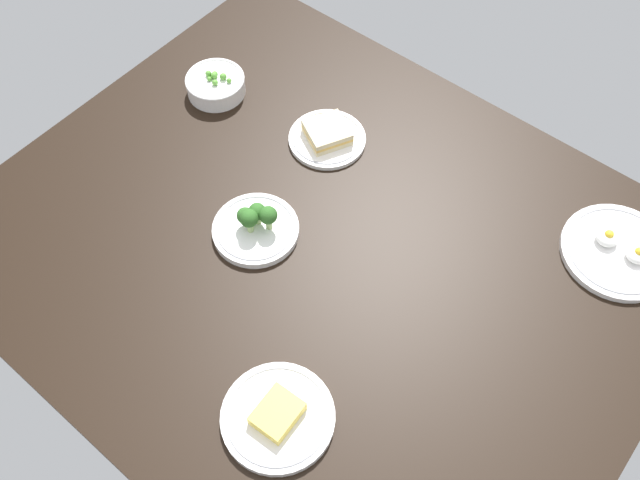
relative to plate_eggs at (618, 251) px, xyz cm
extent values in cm
cube|color=black|center=(47.00, 35.94, -3.01)|extent=(134.02, 110.70, 4.00)
cylinder|color=white|center=(-0.02, 0.03, -0.35)|extent=(22.60, 22.60, 1.32)
torus|color=#B7B7BC|center=(-0.02, 0.03, 0.31)|extent=(20.39, 20.39, 0.50)
ellipsoid|color=white|center=(-3.23, -0.25, 1.49)|extent=(4.29, 4.29, 2.36)
sphere|color=yellow|center=(-3.23, -0.25, 2.56)|extent=(1.72, 1.72, 1.72)
ellipsoid|color=white|center=(3.10, -0.20, 1.55)|extent=(4.48, 4.48, 2.46)
sphere|color=yellow|center=(3.10, -0.20, 2.65)|extent=(1.79, 1.79, 1.79)
cylinder|color=white|center=(30.08, 68.11, -0.22)|extent=(19.79, 19.79, 1.57)
torus|color=#B7B7BC|center=(30.08, 68.11, 0.56)|extent=(17.91, 17.91, 0.50)
cube|color=#F2D14C|center=(30.08, 68.11, 1.83)|extent=(7.04, 8.42, 2.54)
cylinder|color=white|center=(92.80, 18.08, 1.02)|extent=(13.48, 13.48, 4.07)
torus|color=white|center=(92.80, 18.08, 3.06)|extent=(13.74, 13.74, 0.80)
sphere|color=#599E38|center=(89.48, 16.70, 3.63)|extent=(1.14, 1.14, 1.14)
sphere|color=#599E38|center=(91.42, 19.31, 3.74)|extent=(1.37, 1.37, 1.37)
sphere|color=#599E38|center=(93.38, 19.14, 3.59)|extent=(1.07, 1.07, 1.07)
sphere|color=#599E38|center=(93.36, 17.35, 3.76)|extent=(1.40, 1.40, 1.40)
sphere|color=#599E38|center=(91.23, 16.78, 3.85)|extent=(1.59, 1.59, 1.59)
sphere|color=#599E38|center=(94.61, 18.17, 3.77)|extent=(1.44, 1.44, 1.44)
sphere|color=#599E38|center=(93.13, 17.87, 3.80)|extent=(1.49, 1.49, 1.49)
cylinder|color=white|center=(59.13, 41.65, -0.22)|extent=(17.59, 17.59, 1.59)
torus|color=#B7B7BC|center=(59.13, 41.65, 0.58)|extent=(15.98, 15.98, 0.50)
cylinder|color=#9EBC72|center=(59.56, 40.25, 1.75)|extent=(1.25, 1.25, 2.34)
sphere|color=#2D6023|center=(59.56, 40.25, 4.26)|extent=(3.58, 3.58, 3.58)
cylinder|color=#9EBC72|center=(60.93, 42.31, 1.58)|extent=(1.20, 1.20, 2.01)
sphere|color=#2D6023|center=(60.93, 42.31, 3.88)|extent=(3.43, 3.43, 3.43)
cylinder|color=#9EBC72|center=(59.46, 42.70, 1.97)|extent=(1.32, 1.32, 2.80)
sphere|color=#2D6023|center=(59.46, 42.70, 4.79)|extent=(3.78, 3.78, 3.78)
cylinder|color=#9EBC72|center=(57.00, 39.79, 1.99)|extent=(1.30, 1.30, 2.83)
sphere|color=#2D6023|center=(57.00, 39.79, 4.80)|extent=(3.72, 3.72, 3.72)
cylinder|color=white|center=(63.31, 13.43, -0.49)|extent=(17.16, 17.16, 1.04)
torus|color=#B7B7BC|center=(63.31, 13.43, 0.04)|extent=(15.60, 15.60, 0.50)
cube|color=beige|center=(63.31, 13.43, 0.64)|extent=(11.70, 11.79, 1.20)
cube|color=#E5B24C|center=(63.31, 13.43, 1.64)|extent=(11.70, 11.79, 0.80)
cube|color=beige|center=(63.31, 13.43, 2.64)|extent=(11.70, 11.79, 1.20)
camera|label=1|loc=(-0.60, 94.27, 116.15)|focal=39.00mm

